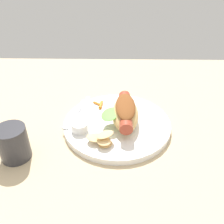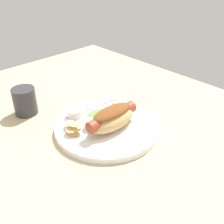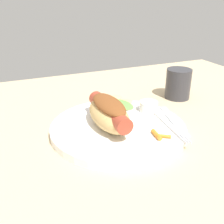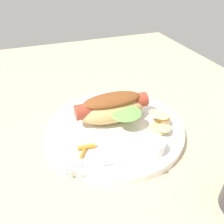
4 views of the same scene
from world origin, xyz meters
The scene contains 9 objects.
ground_plane centered at (0.00, 0.00, -0.90)cm, with size 120.00×90.00×1.80cm, color tan.
plate centered at (-0.69, -0.58, 0.80)cm, with size 27.86×27.86×1.60cm, color white.
hot_dog centered at (1.28, -0.61, 4.76)cm, with size 9.67×15.32×5.97cm.
sauce_ramekin centered at (-9.95, -4.17, 2.73)cm, with size 4.21×4.21×2.26cm, color white.
fork centered at (-10.16, 3.84, 1.80)cm, with size 2.75×14.66×0.40cm.
knife centered at (-12.09, 2.77, 1.78)cm, with size 14.22×1.40×0.36cm, color silver.
chips_pile centered at (-4.46, -8.74, 2.87)cm, with size 7.52×6.54×2.93cm.
carrot_garnish centered at (-5.71, 7.08, 2.00)cm, with size 2.94×3.54×0.87cm.
drinking_cup centered at (-23.50, -11.94, 4.01)cm, with size 6.69×6.69×8.02cm, color #333338.
Camera 1 is at (-1.04, -51.75, 40.29)cm, focal length 39.29 mm.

